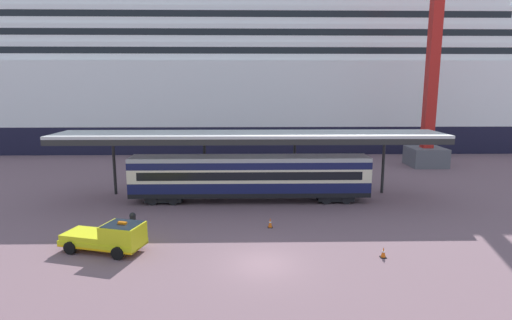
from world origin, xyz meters
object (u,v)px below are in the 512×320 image
object	(u,v)px
service_truck	(110,236)
quay_bollard	(133,218)
traffic_cone_mid	(383,252)
traffic_cone_near	(270,223)
cruise_ship	(145,68)
dockside_crane	(444,16)
train_carriage	(250,176)

from	to	relation	value
service_truck	quay_bollard	world-z (taller)	service_truck
service_truck	traffic_cone_mid	bearing A→B (deg)	-4.41
traffic_cone_near	cruise_ship	bearing A→B (deg)	113.06
traffic_cone_near	traffic_cone_mid	world-z (taller)	traffic_cone_near
traffic_cone_mid	dockside_crane	distance (m)	37.40
service_truck	traffic_cone_near	bearing A→B (deg)	22.13
traffic_cone_mid	quay_bollard	world-z (taller)	quay_bollard
train_carriage	dockside_crane	world-z (taller)	dockside_crane
train_carriage	traffic_cone_near	distance (m)	7.42
train_carriage	dockside_crane	xyz separation A→B (m)	(23.81, 16.05, 16.31)
service_truck	dockside_crane	size ratio (longest dim) A/B	0.10
service_truck	traffic_cone_mid	xyz separation A→B (m)	(16.85, -1.30, -0.67)
train_carriage	traffic_cone_mid	distance (m)	14.97
cruise_ship	traffic_cone_near	size ratio (longest dim) A/B	197.12
dockside_crane	train_carriage	bearing A→B (deg)	-146.02
cruise_ship	quay_bollard	distance (m)	48.74
quay_bollard	traffic_cone_mid	bearing A→B (deg)	-20.52
traffic_cone_mid	dockside_crane	bearing A→B (deg)	61.03
traffic_cone_near	traffic_cone_mid	size ratio (longest dim) A/B	1.10
service_truck	quay_bollard	size ratio (longest dim) A/B	5.78
train_carriage	quay_bollard	bearing A→B (deg)	-144.90
cruise_ship	dockside_crane	bearing A→B (deg)	-29.31
cruise_ship	service_truck	distance (m)	53.37
cruise_ship	quay_bollard	bearing A→B (deg)	-78.12
train_carriage	service_truck	xyz separation A→B (m)	(-8.84, -11.19, -1.31)
traffic_cone_near	dockside_crane	xyz separation A→B (m)	(22.38, 23.06, 18.26)
traffic_cone_near	traffic_cone_mid	distance (m)	8.56
train_carriage	cruise_ship	bearing A→B (deg)	114.92
traffic_cone_mid	dockside_crane	size ratio (longest dim) A/B	0.01
train_carriage	dockside_crane	size ratio (longest dim) A/B	0.36
train_carriage	quay_bollard	world-z (taller)	train_carriage
service_truck	quay_bollard	bearing A→B (deg)	89.73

